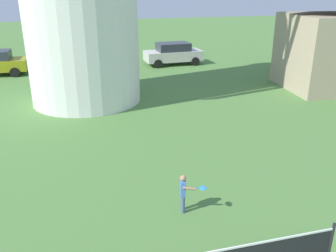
# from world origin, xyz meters

# --- Properties ---
(player_far) EXTENTS (0.65, 0.54, 1.05)m
(player_far) POSITION_xyz_m (0.26, 4.95, 0.60)
(player_far) COLOR slate
(player_far) RESTS_ON ground_plane
(parked_car_blue) EXTENTS (4.44, 2.22, 1.56)m
(parked_car_blue) POSITION_xyz_m (-0.93, 22.31, 0.81)
(parked_car_blue) COLOR #334C99
(parked_car_blue) RESTS_ON ground_plane
(parked_car_cream) EXTENTS (4.15, 2.04, 1.56)m
(parked_car_cream) POSITION_xyz_m (4.95, 22.65, 0.81)
(parked_car_cream) COLOR silver
(parked_car_cream) RESTS_ON ground_plane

